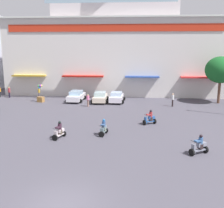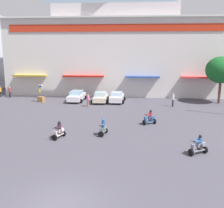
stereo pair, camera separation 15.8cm
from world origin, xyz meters
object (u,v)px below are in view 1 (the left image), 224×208
at_px(scooter_rider_0, 59,132).
at_px(parked_car_1, 100,97).
at_px(balloon_vendor_cart, 41,96).
at_px(pedestrian_1, 0,91).
at_px(scooter_rider_2, 199,146).
at_px(parked_car_0, 76,96).
at_px(scooter_rider_3, 150,118).
at_px(pedestrian_0, 9,91).
at_px(pedestrian_2, 39,92).
at_px(plaza_tree_1, 221,70).
at_px(parked_car_2, 116,97).
at_px(pedestrian_3, 88,100).
at_px(pedestrian_4, 173,99).
at_px(scooter_rider_4, 104,129).

bearing_deg(scooter_rider_0, parked_car_1, 84.90).
xyz_separation_m(parked_car_1, balloon_vendor_cart, (-8.41, -0.70, 0.20)).
bearing_deg(scooter_rider_0, pedestrian_1, 128.29).
bearing_deg(scooter_rider_2, parked_car_0, 125.12).
bearing_deg(parked_car_0, scooter_rider_3, -48.17).
bearing_deg(pedestrian_0, pedestrian_2, -2.08).
distance_m(scooter_rider_2, pedestrian_0, 31.94).
xyz_separation_m(parked_car_0, pedestrian_2, (-6.11, 1.74, 0.20)).
distance_m(plaza_tree_1, parked_car_1, 16.94).
height_order(parked_car_2, pedestrian_3, pedestrian_3).
height_order(scooter_rider_2, pedestrian_2, pedestrian_2).
bearing_deg(pedestrian_2, scooter_rider_2, -46.79).
xyz_separation_m(parked_car_1, scooter_rider_3, (6.52, -10.86, -0.11)).
distance_m(plaza_tree_1, balloon_vendor_cart, 25.20).
height_order(parked_car_1, pedestrian_4, pedestrian_4).
distance_m(scooter_rider_2, pedestrian_3, 19.04).
bearing_deg(parked_car_0, pedestrian_0, 170.02).
distance_m(scooter_rider_2, pedestrian_2, 28.36).
bearing_deg(scooter_rider_0, plaza_tree_1, 43.04).
distance_m(scooter_rider_4, pedestrian_0, 23.82).
bearing_deg(pedestrian_0, parked_car_2, -7.55).
bearing_deg(pedestrian_1, pedestrian_3, -20.42).
relative_size(scooter_rider_2, pedestrian_0, 0.91).
bearing_deg(pedestrian_1, scooter_rider_4, -43.32).
bearing_deg(pedestrian_4, parked_car_2, 164.59).
bearing_deg(parked_car_1, pedestrian_3, -111.61).
height_order(plaza_tree_1, pedestrian_0, plaza_tree_1).
bearing_deg(scooter_rider_2, plaza_tree_1, 70.91).
bearing_deg(pedestrian_4, scooter_rider_3, -110.72).
bearing_deg(balloon_vendor_cart, scooter_rider_2, -44.47).
relative_size(plaza_tree_1, pedestrian_3, 3.94).
xyz_separation_m(parked_car_0, parked_car_2, (5.83, -0.30, -0.02)).
height_order(scooter_rider_3, pedestrian_1, pedestrian_1).
relative_size(parked_car_0, scooter_rider_3, 2.99).
bearing_deg(parked_car_1, parked_car_0, 174.27).
xyz_separation_m(pedestrian_0, pedestrian_2, (4.79, -0.17, -0.00)).
xyz_separation_m(plaza_tree_1, balloon_vendor_cart, (-24.88, -1.42, -3.68)).
height_order(pedestrian_0, pedestrian_2, pedestrian_0).
bearing_deg(pedestrian_2, scooter_rider_3, -38.75).
relative_size(pedestrian_1, pedestrian_2, 0.98).
height_order(plaza_tree_1, scooter_rider_2, plaza_tree_1).
bearing_deg(pedestrian_0, scooter_rider_2, -40.74).
relative_size(scooter_rider_2, scooter_rider_3, 1.01).
distance_m(parked_car_2, scooter_rider_2, 20.07).
distance_m(plaza_tree_1, scooter_rider_0, 24.82).
xyz_separation_m(scooter_rider_0, balloon_vendor_cart, (-6.98, 15.30, 0.32)).
bearing_deg(scooter_rider_0, scooter_rider_4, 18.69).
height_order(scooter_rider_0, pedestrian_3, pedestrian_3).
bearing_deg(pedestrian_3, parked_car_1, 68.39).
relative_size(scooter_rider_0, pedestrian_4, 0.87).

